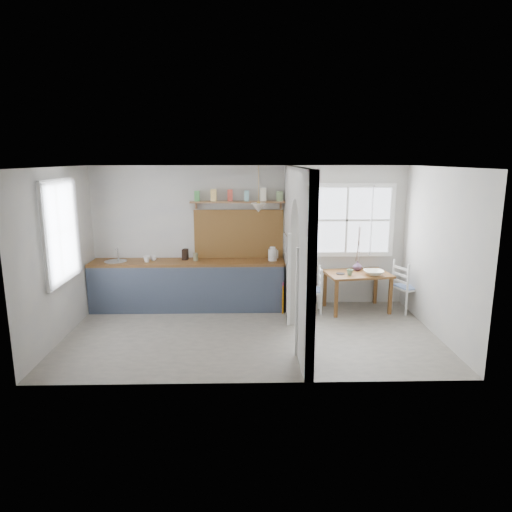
{
  "coord_description": "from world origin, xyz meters",
  "views": [
    {
      "loc": [
        -0.08,
        -6.79,
        2.72
      ],
      "look_at": [
        0.09,
        0.42,
        1.18
      ],
      "focal_mm": 32.0,
      "sensor_mm": 36.0,
      "label": 1
    }
  ],
  "objects_px": {
    "chair_left": "(311,290)",
    "kettle": "(272,254)",
    "chair_right": "(409,286)",
    "vase": "(357,266)",
    "dining_table": "(357,291)"
  },
  "relations": [
    {
      "from": "dining_table",
      "to": "chair_right",
      "type": "height_order",
      "value": "chair_right"
    },
    {
      "from": "chair_right",
      "to": "kettle",
      "type": "height_order",
      "value": "kettle"
    },
    {
      "from": "dining_table",
      "to": "vase",
      "type": "xyz_separation_m",
      "value": [
        0.03,
        0.17,
        0.44
      ]
    },
    {
      "from": "chair_left",
      "to": "kettle",
      "type": "distance_m",
      "value": 0.95
    },
    {
      "from": "chair_right",
      "to": "vase",
      "type": "height_order",
      "value": "chair_right"
    },
    {
      "from": "chair_left",
      "to": "chair_right",
      "type": "height_order",
      "value": "chair_right"
    },
    {
      "from": "chair_left",
      "to": "vase",
      "type": "bearing_deg",
      "value": 109.16
    },
    {
      "from": "dining_table",
      "to": "chair_left",
      "type": "relative_size",
      "value": 1.36
    },
    {
      "from": "chair_left",
      "to": "kettle",
      "type": "bearing_deg",
      "value": -106.25
    },
    {
      "from": "dining_table",
      "to": "chair_left",
      "type": "distance_m",
      "value": 0.86
    },
    {
      "from": "chair_right",
      "to": "vase",
      "type": "distance_m",
      "value": 0.97
    },
    {
      "from": "dining_table",
      "to": "chair_left",
      "type": "bearing_deg",
      "value": 176.95
    },
    {
      "from": "chair_left",
      "to": "kettle",
      "type": "xyz_separation_m",
      "value": [
        -0.68,
        0.24,
        0.61
      ]
    },
    {
      "from": "chair_left",
      "to": "vase",
      "type": "distance_m",
      "value": 1.0
    },
    {
      "from": "chair_left",
      "to": "dining_table",
      "type": "bearing_deg",
      "value": 98.5
    }
  ]
}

